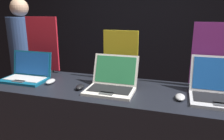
{
  "coord_description": "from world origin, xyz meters",
  "views": [
    {
      "loc": [
        0.48,
        -1.25,
        1.59
      ],
      "look_at": [
        0.01,
        0.31,
        1.14
      ],
      "focal_mm": 35.0,
      "sensor_mm": 36.0,
      "label": 1
    }
  ],
  "objects_px": {
    "promo_stand_front": "(43,46)",
    "laptop_middle": "(112,83)",
    "promo_stand_back": "(218,58)",
    "person_bystander": "(26,68)",
    "laptop_front": "(27,73)",
    "mouse_back": "(180,97)",
    "promo_stand_middle": "(121,57)",
    "mouse_front": "(50,81)",
    "laptop_back": "(219,90)",
    "mouse_middle": "(80,87)"
  },
  "relations": [
    {
      "from": "promo_stand_front",
      "to": "laptop_middle",
      "type": "bearing_deg",
      "value": -20.33
    },
    {
      "from": "promo_stand_back",
      "to": "person_bystander",
      "type": "xyz_separation_m",
      "value": [
        -2.07,
        0.38,
        -0.34
      ]
    },
    {
      "from": "laptop_front",
      "to": "person_bystander",
      "type": "height_order",
      "value": "person_bystander"
    },
    {
      "from": "mouse_back",
      "to": "laptop_middle",
      "type": "bearing_deg",
      "value": 175.4
    },
    {
      "from": "promo_stand_middle",
      "to": "person_bystander",
      "type": "relative_size",
      "value": 0.25
    },
    {
      "from": "mouse_front",
      "to": "promo_stand_front",
      "type": "relative_size",
      "value": 0.21
    },
    {
      "from": "laptop_middle",
      "to": "promo_stand_back",
      "type": "bearing_deg",
      "value": 19.46
    },
    {
      "from": "person_bystander",
      "to": "laptop_middle",
      "type": "bearing_deg",
      "value": -26.3
    },
    {
      "from": "promo_stand_front",
      "to": "laptop_back",
      "type": "bearing_deg",
      "value": -8.89
    },
    {
      "from": "laptop_front",
      "to": "person_bystander",
      "type": "relative_size",
      "value": 0.23
    },
    {
      "from": "promo_stand_middle",
      "to": "laptop_back",
      "type": "xyz_separation_m",
      "value": [
        0.77,
        -0.21,
        -0.14
      ]
    },
    {
      "from": "promo_stand_front",
      "to": "promo_stand_back",
      "type": "distance_m",
      "value": 1.56
    },
    {
      "from": "laptop_front",
      "to": "person_bystander",
      "type": "xyz_separation_m",
      "value": [
        -0.52,
        0.62,
        -0.15
      ]
    },
    {
      "from": "mouse_front",
      "to": "promo_stand_middle",
      "type": "distance_m",
      "value": 0.63
    },
    {
      "from": "promo_stand_middle",
      "to": "laptop_front",
      "type": "bearing_deg",
      "value": -163.86
    },
    {
      "from": "mouse_back",
      "to": "mouse_front",
      "type": "bearing_deg",
      "value": 178.21
    },
    {
      "from": "mouse_back",
      "to": "promo_stand_front",
      "type": "bearing_deg",
      "value": 165.58
    },
    {
      "from": "promo_stand_back",
      "to": "person_bystander",
      "type": "distance_m",
      "value": 2.14
    },
    {
      "from": "promo_stand_front",
      "to": "promo_stand_middle",
      "type": "bearing_deg",
      "value": -2.72
    },
    {
      "from": "laptop_middle",
      "to": "mouse_middle",
      "type": "bearing_deg",
      "value": -165.76
    },
    {
      "from": "promo_stand_front",
      "to": "laptop_back",
      "type": "relative_size",
      "value": 1.39
    },
    {
      "from": "promo_stand_back",
      "to": "mouse_front",
      "type": "bearing_deg",
      "value": -167.94
    },
    {
      "from": "mouse_back",
      "to": "laptop_back",
      "type": "bearing_deg",
      "value": 19.48
    },
    {
      "from": "promo_stand_middle",
      "to": "mouse_back",
      "type": "distance_m",
      "value": 0.62
    },
    {
      "from": "promo_stand_front",
      "to": "mouse_back",
      "type": "xyz_separation_m",
      "value": [
        1.3,
        -0.33,
        -0.24
      ]
    },
    {
      "from": "laptop_back",
      "to": "mouse_back",
      "type": "height_order",
      "value": "laptop_back"
    },
    {
      "from": "laptop_middle",
      "to": "laptop_back",
      "type": "distance_m",
      "value": 0.77
    },
    {
      "from": "laptop_back",
      "to": "laptop_front",
      "type": "bearing_deg",
      "value": -179.14
    },
    {
      "from": "mouse_middle",
      "to": "person_bystander",
      "type": "relative_size",
      "value": 0.06
    },
    {
      "from": "laptop_front",
      "to": "promo_stand_back",
      "type": "bearing_deg",
      "value": 8.9
    },
    {
      "from": "promo_stand_front",
      "to": "mouse_back",
      "type": "relative_size",
      "value": 4.65
    },
    {
      "from": "mouse_middle",
      "to": "promo_stand_front",
      "type": "bearing_deg",
      "value": 147.21
    },
    {
      "from": "mouse_back",
      "to": "promo_stand_back",
      "type": "relative_size",
      "value": 0.23
    },
    {
      "from": "laptop_front",
      "to": "laptop_back",
      "type": "xyz_separation_m",
      "value": [
        1.56,
        0.02,
        0.01
      ]
    },
    {
      "from": "mouse_middle",
      "to": "promo_stand_middle",
      "type": "xyz_separation_m",
      "value": [
        0.24,
        0.32,
        0.19
      ]
    },
    {
      "from": "promo_stand_front",
      "to": "mouse_middle",
      "type": "height_order",
      "value": "promo_stand_front"
    },
    {
      "from": "laptop_front",
      "to": "promo_stand_middle",
      "type": "bearing_deg",
      "value": 16.14
    },
    {
      "from": "mouse_front",
      "to": "promo_stand_back",
      "type": "distance_m",
      "value": 1.35
    },
    {
      "from": "mouse_middle",
      "to": "promo_stand_back",
      "type": "distance_m",
      "value": 1.09
    },
    {
      "from": "promo_stand_front",
      "to": "mouse_back",
      "type": "height_order",
      "value": "promo_stand_front"
    },
    {
      "from": "laptop_back",
      "to": "person_bystander",
      "type": "height_order",
      "value": "person_bystander"
    },
    {
      "from": "laptop_middle",
      "to": "promo_stand_middle",
      "type": "relative_size",
      "value": 0.84
    },
    {
      "from": "laptop_middle",
      "to": "promo_stand_middle",
      "type": "bearing_deg",
      "value": 90.0
    },
    {
      "from": "mouse_back",
      "to": "promo_stand_middle",
      "type": "bearing_deg",
      "value": 149.74
    },
    {
      "from": "mouse_front",
      "to": "promo_stand_front",
      "type": "xyz_separation_m",
      "value": [
        -0.25,
        0.3,
        0.24
      ]
    },
    {
      "from": "mouse_middle",
      "to": "person_bystander",
      "type": "bearing_deg",
      "value": 146.42
    },
    {
      "from": "promo_stand_front",
      "to": "laptop_middle",
      "type": "height_order",
      "value": "promo_stand_front"
    },
    {
      "from": "mouse_front",
      "to": "person_bystander",
      "type": "height_order",
      "value": "person_bystander"
    },
    {
      "from": "laptop_front",
      "to": "mouse_front",
      "type": "distance_m",
      "value": 0.26
    },
    {
      "from": "mouse_middle",
      "to": "promo_stand_middle",
      "type": "relative_size",
      "value": 0.23
    }
  ]
}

